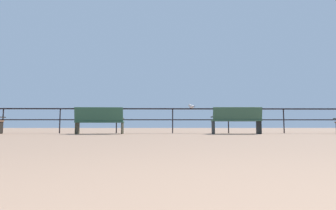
{
  "coord_description": "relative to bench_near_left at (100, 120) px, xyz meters",
  "views": [
    {
      "loc": [
        -0.34,
        -0.01,
        0.31
      ],
      "look_at": [
        -0.19,
        9.15,
        1.07
      ],
      "focal_mm": 26.37,
      "sensor_mm": 36.0,
      "label": 1
    }
  ],
  "objects": [
    {
      "name": "pier_railing",
      "position": [
        2.64,
        0.84,
        0.22
      ],
      "size": [
        22.01,
        0.05,
        0.98
      ],
      "color": "black",
      "rests_on": "ground_plane"
    },
    {
      "name": "bench_near_right",
      "position": [
        4.91,
        0.0,
        0.02
      ],
      "size": [
        1.74,
        0.71,
        0.96
      ],
      "color": "#30523C",
      "rests_on": "ground_plane"
    },
    {
      "name": "seagull_on_rail",
      "position": [
        3.37,
        0.85,
        0.55
      ],
      "size": [
        0.27,
        0.32,
        0.17
      ],
      "color": "silver",
      "rests_on": "pier_railing"
    },
    {
      "name": "bench_near_left",
      "position": [
        0.0,
        0.0,
        0.0
      ],
      "size": [
        1.7,
        0.72,
        0.95
      ],
      "color": "#2A4F3B",
      "rests_on": "ground_plane"
    }
  ]
}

